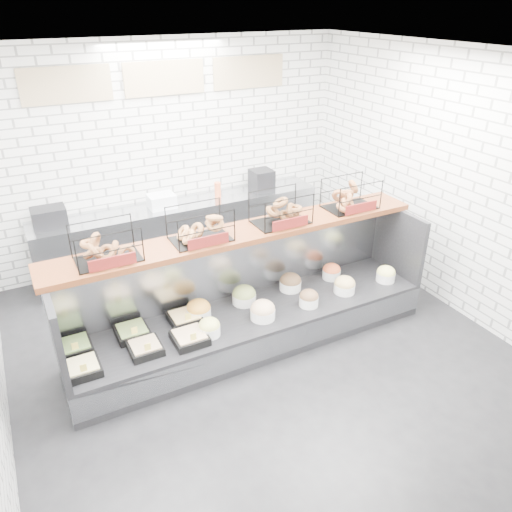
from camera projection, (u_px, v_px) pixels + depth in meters
ground at (265, 355)px, 5.35m from camera, size 5.50×5.50×0.00m
room_shell at (237, 154)px, 4.87m from camera, size 5.02×5.51×3.01m
display_case at (249, 314)px, 5.46m from camera, size 4.00×0.90×1.20m
bagel_shelf at (242, 221)px, 5.12m from camera, size 4.10×0.50×0.40m
prep_counter at (183, 232)px, 7.04m from camera, size 4.00×0.60×1.20m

